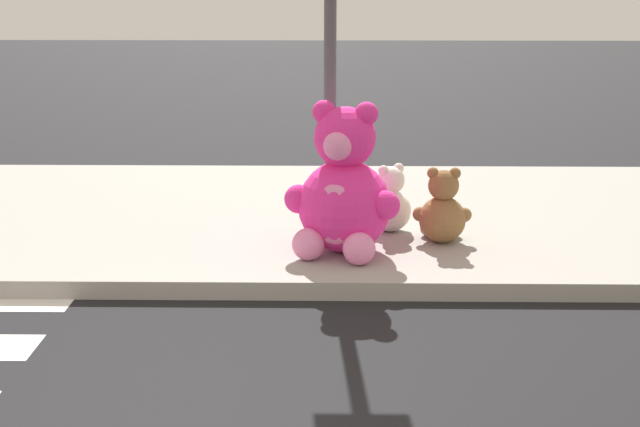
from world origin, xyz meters
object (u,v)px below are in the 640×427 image
at_px(plush_brown, 442,212).
at_px(plush_tan, 352,192).
at_px(plush_white, 389,204).
at_px(sign_pole, 330,48).
at_px(plush_pink_large, 343,193).

bearing_deg(plush_brown, plush_tan, 126.53).
relative_size(plush_white, plush_tan, 1.30).
distance_m(sign_pole, plush_brown, 1.76).
bearing_deg(plush_tan, plush_pink_large, -94.25).
xyz_separation_m(plush_brown, plush_white, (-0.45, 0.35, -0.02)).
relative_size(sign_pole, plush_white, 5.04).
distance_m(plush_brown, plush_white, 0.57).
xyz_separation_m(plush_white, plush_tan, (-0.33, 0.71, -0.06)).
bearing_deg(plush_pink_large, plush_tan, 85.75).
height_order(sign_pole, plush_brown, sign_pole).
relative_size(sign_pole, plush_tan, 6.57).
bearing_deg(plush_pink_large, plush_white, 57.87).
height_order(sign_pole, plush_pink_large, sign_pole).
height_order(sign_pole, plush_tan, sign_pole).
bearing_deg(plush_tan, sign_pole, -105.29).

